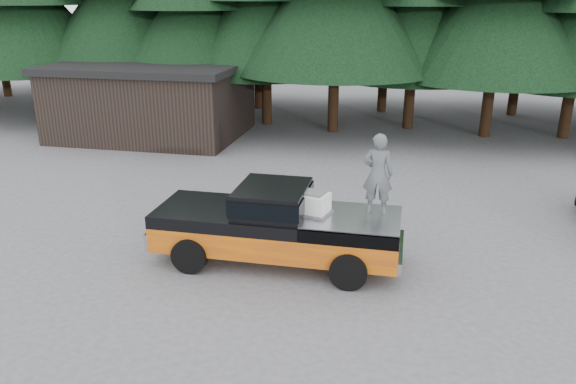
% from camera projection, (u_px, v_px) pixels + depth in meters
% --- Properties ---
extents(ground, '(120.00, 120.00, 0.00)m').
position_uv_depth(ground, '(289.00, 268.00, 13.35)').
color(ground, '#4F4F52').
rests_on(ground, ground).
extents(pickup_truck, '(6.00, 2.04, 1.33)m').
position_uv_depth(pickup_truck, '(277.00, 236.00, 13.50)').
color(pickup_truck, orange).
rests_on(pickup_truck, ground).
extents(truck_cab, '(1.66, 1.90, 0.59)m').
position_uv_depth(truck_cab, '(272.00, 198.00, 13.20)').
color(truck_cab, black).
rests_on(truck_cab, pickup_truck).
extents(air_compressor, '(0.81, 0.73, 0.47)m').
position_uv_depth(air_compressor, '(313.00, 204.00, 13.00)').
color(air_compressor, white).
rests_on(air_compressor, pickup_truck).
extents(man_on_bed, '(0.70, 0.47, 1.91)m').
position_uv_depth(man_on_bed, '(378.00, 174.00, 12.80)').
color(man_on_bed, '#4D5254').
rests_on(man_on_bed, pickup_truck).
extents(utility_building, '(8.40, 6.40, 3.30)m').
position_uv_depth(utility_building, '(153.00, 99.00, 25.68)').
color(utility_building, black).
rests_on(utility_building, ground).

